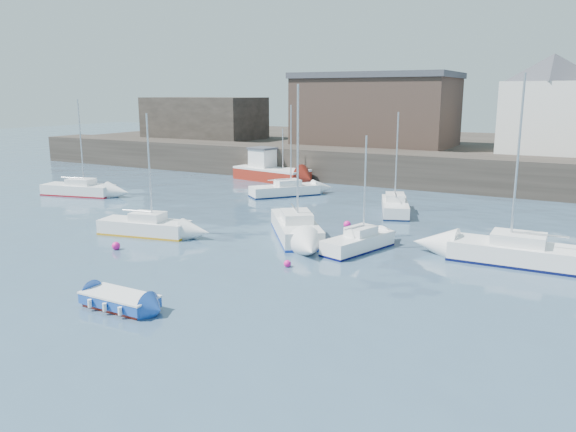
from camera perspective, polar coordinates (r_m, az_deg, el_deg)
The scene contains 18 objects.
water at distance 22.66m, azimuth -14.76°, elevation -9.45°, with size 220.00×220.00×0.00m, color #2D4760.
quay_wall at distance 52.71m, azimuth 12.00°, elevation 4.70°, with size 90.00×5.00×3.00m, color #28231E.
land_strip at distance 70.08m, azimuth 16.23°, elevation 6.23°, with size 90.00×32.00×2.80m, color #28231E.
bldg_east_d at distance 56.81m, azimuth 25.07°, elevation 10.30°, with size 11.14×11.14×8.95m.
warehouse at distance 61.76m, azimuth 8.94°, elevation 10.67°, with size 16.40×10.40×7.60m.
bldg_west at distance 71.40m, azimuth -8.50°, elevation 9.83°, with size 14.00×8.00×5.00m.
blue_dinghy at distance 23.16m, azimuth -16.73°, elevation -8.19°, with size 3.21×1.73×0.61m.
fishing_boat at distance 54.58m, azimuth -1.89°, elevation 4.66°, with size 8.04×4.27×5.06m.
sailboat_a at distance 34.45m, azimuth -14.34°, elevation -1.06°, with size 5.73×2.75×7.16m.
sailboat_b at distance 32.93m, azimuth 0.80°, elevation -1.16°, with size 5.79×6.78×8.77m.
sailboat_c at distance 30.31m, azimuth 7.16°, elevation -2.65°, with size 2.78×4.88×6.12m.
sailboat_d at distance 30.01m, azimuth 22.86°, elevation -3.52°, with size 7.24×2.38×9.21m.
sailboat_e at distance 49.60m, azimuth -20.50°, elevation 2.56°, with size 6.34×3.23×7.80m.
sailboat_f at distance 40.18m, azimuth 10.81°, elevation 0.98°, with size 3.48×5.66×7.01m.
sailboat_h at distance 46.29m, azimuth -0.31°, elevation 2.66°, with size 5.06×5.58×7.37m.
buoy_near at distance 31.79m, azimuth -17.05°, elevation -3.27°, with size 0.45×0.45×0.45m, color #EB1585.
buoy_mid at distance 27.42m, azimuth -0.06°, elevation -5.18°, with size 0.36×0.36×0.36m, color #EB1585.
buoy_far at distance 35.52m, azimuth 6.03°, elevation -1.17°, with size 0.46×0.46×0.46m, color #EB1585.
Camera 1 is at (14.66, -15.18, 8.25)m, focal length 35.00 mm.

